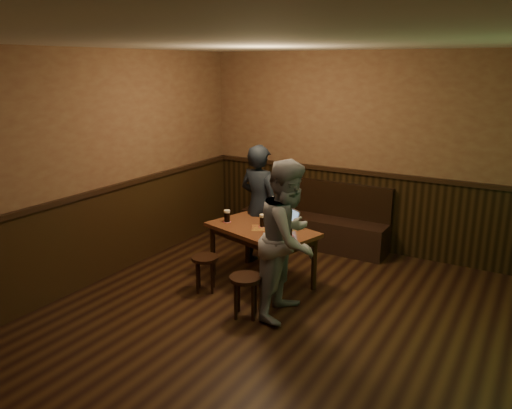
{
  "coord_description": "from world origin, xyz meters",
  "views": [
    {
      "loc": [
        2.17,
        -3.79,
        2.62
      ],
      "look_at": [
        -0.71,
        1.07,
        1.02
      ],
      "focal_mm": 35.0,
      "sensor_mm": 36.0,
      "label": 1
    }
  ],
  "objects_px": {
    "pint_right": "(289,229)",
    "person_grey": "(289,239)",
    "stool_left": "(205,263)",
    "stool_right": "(245,284)",
    "pub_table": "(262,235)",
    "person_suit": "(259,206)",
    "laptop": "(287,222)",
    "pint_mid": "(263,221)",
    "pint_left": "(227,216)",
    "bench": "(314,224)"
  },
  "relations": [
    {
      "from": "person_suit",
      "to": "pub_table",
      "type": "bearing_deg",
      "value": 131.59
    },
    {
      "from": "stool_right",
      "to": "pint_left",
      "type": "bearing_deg",
      "value": 133.29
    },
    {
      "from": "pub_table",
      "to": "pint_left",
      "type": "bearing_deg",
      "value": -162.54
    },
    {
      "from": "pub_table",
      "to": "person_suit",
      "type": "xyz_separation_m",
      "value": [
        -0.33,
        0.5,
        0.2
      ]
    },
    {
      "from": "pint_left",
      "to": "pint_mid",
      "type": "distance_m",
      "value": 0.48
    },
    {
      "from": "bench",
      "to": "stool_right",
      "type": "bearing_deg",
      "value": -83.15
    },
    {
      "from": "bench",
      "to": "person_suit",
      "type": "distance_m",
      "value": 1.23
    },
    {
      "from": "pub_table",
      "to": "pint_mid",
      "type": "distance_m",
      "value": 0.18
    },
    {
      "from": "laptop",
      "to": "pint_mid",
      "type": "bearing_deg",
      "value": -115.93
    },
    {
      "from": "pub_table",
      "to": "person_suit",
      "type": "bearing_deg",
      "value": 138.71
    },
    {
      "from": "person_suit",
      "to": "person_grey",
      "type": "relative_size",
      "value": 0.96
    },
    {
      "from": "stool_right",
      "to": "laptop",
      "type": "distance_m",
      "value": 1.12
    },
    {
      "from": "stool_left",
      "to": "stool_right",
      "type": "height_order",
      "value": "stool_right"
    },
    {
      "from": "pint_mid",
      "to": "person_grey",
      "type": "xyz_separation_m",
      "value": [
        0.66,
        -0.6,
        0.07
      ]
    },
    {
      "from": "person_grey",
      "to": "pub_table",
      "type": "bearing_deg",
      "value": 44.99
    },
    {
      "from": "stool_left",
      "to": "bench",
      "type": "bearing_deg",
      "value": 77.91
    },
    {
      "from": "pub_table",
      "to": "pint_mid",
      "type": "height_order",
      "value": "pint_mid"
    },
    {
      "from": "pub_table",
      "to": "laptop",
      "type": "height_order",
      "value": "laptop"
    },
    {
      "from": "laptop",
      "to": "person_suit",
      "type": "distance_m",
      "value": 0.64
    },
    {
      "from": "pub_table",
      "to": "laptop",
      "type": "distance_m",
      "value": 0.35
    },
    {
      "from": "pint_left",
      "to": "laptop",
      "type": "distance_m",
      "value": 0.76
    },
    {
      "from": "laptop",
      "to": "person_grey",
      "type": "distance_m",
      "value": 0.86
    },
    {
      "from": "stool_left",
      "to": "laptop",
      "type": "bearing_deg",
      "value": 47.47
    },
    {
      "from": "pub_table",
      "to": "person_grey",
      "type": "distance_m",
      "value": 0.88
    },
    {
      "from": "laptop",
      "to": "person_suit",
      "type": "relative_size",
      "value": 0.24
    },
    {
      "from": "bench",
      "to": "stool_left",
      "type": "bearing_deg",
      "value": -102.09
    },
    {
      "from": "stool_right",
      "to": "stool_left",
      "type": "bearing_deg",
      "value": 158.42
    },
    {
      "from": "pint_mid",
      "to": "pint_right",
      "type": "relative_size",
      "value": 0.88
    },
    {
      "from": "stool_left",
      "to": "pub_table",
      "type": "bearing_deg",
      "value": 50.59
    },
    {
      "from": "bench",
      "to": "stool_right",
      "type": "distance_m",
      "value": 2.44
    },
    {
      "from": "pub_table",
      "to": "stool_left",
      "type": "xyz_separation_m",
      "value": [
        -0.46,
        -0.55,
        -0.27
      ]
    },
    {
      "from": "pint_left",
      "to": "pint_mid",
      "type": "bearing_deg",
      "value": 7.81
    },
    {
      "from": "stool_right",
      "to": "person_grey",
      "type": "relative_size",
      "value": 0.27
    },
    {
      "from": "pint_right",
      "to": "person_suit",
      "type": "relative_size",
      "value": 0.11
    },
    {
      "from": "bench",
      "to": "laptop",
      "type": "height_order",
      "value": "bench"
    },
    {
      "from": "bench",
      "to": "person_suit",
      "type": "xyz_separation_m",
      "value": [
        -0.33,
        -1.07,
        0.5
      ]
    },
    {
      "from": "person_suit",
      "to": "pint_left",
      "type": "bearing_deg",
      "value": 80.69
    },
    {
      "from": "stool_right",
      "to": "pint_mid",
      "type": "height_order",
      "value": "pint_mid"
    },
    {
      "from": "pint_mid",
      "to": "pint_right",
      "type": "xyz_separation_m",
      "value": [
        0.44,
        -0.16,
        0.01
      ]
    },
    {
      "from": "pint_right",
      "to": "laptop",
      "type": "xyz_separation_m",
      "value": [
        -0.18,
        0.32,
        -0.03
      ]
    },
    {
      "from": "stool_right",
      "to": "pint_mid",
      "type": "xyz_separation_m",
      "value": [
        -0.31,
        0.9,
        0.41
      ]
    },
    {
      "from": "person_grey",
      "to": "pint_mid",
      "type": "bearing_deg",
      "value": 43.33
    },
    {
      "from": "person_grey",
      "to": "person_suit",
      "type": "bearing_deg",
      "value": 38.28
    },
    {
      "from": "stool_right",
      "to": "pint_right",
      "type": "distance_m",
      "value": 0.86
    },
    {
      "from": "pint_right",
      "to": "person_grey",
      "type": "distance_m",
      "value": 0.49
    },
    {
      "from": "pint_left",
      "to": "laptop",
      "type": "height_order",
      "value": "laptop"
    },
    {
      "from": "pint_mid",
      "to": "stool_left",
      "type": "bearing_deg",
      "value": -126.0
    },
    {
      "from": "pint_mid",
      "to": "pint_left",
      "type": "bearing_deg",
      "value": -172.19
    },
    {
      "from": "pub_table",
      "to": "pint_left",
      "type": "distance_m",
      "value": 0.52
    },
    {
      "from": "pub_table",
      "to": "person_grey",
      "type": "height_order",
      "value": "person_grey"
    }
  ]
}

